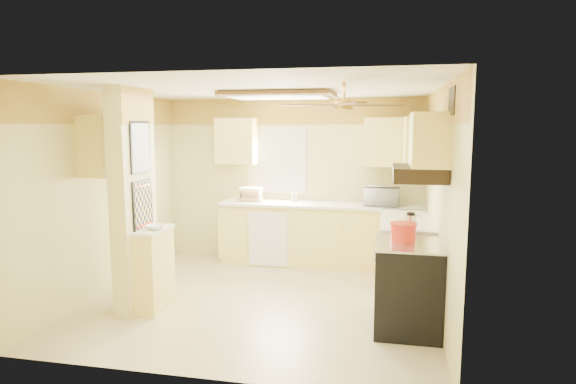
% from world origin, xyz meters
% --- Properties ---
extents(floor, '(4.00, 4.00, 0.00)m').
position_xyz_m(floor, '(0.00, 0.00, 0.00)').
color(floor, tan).
rests_on(floor, ground).
extents(ceiling, '(4.00, 4.00, 0.00)m').
position_xyz_m(ceiling, '(0.00, 0.00, 2.50)').
color(ceiling, white).
rests_on(ceiling, wall_back).
extents(wall_back, '(4.00, 0.00, 4.00)m').
position_xyz_m(wall_back, '(0.00, 1.90, 1.25)').
color(wall_back, '#DCD186').
rests_on(wall_back, floor).
extents(wall_front, '(4.00, 0.00, 4.00)m').
position_xyz_m(wall_front, '(0.00, -1.90, 1.25)').
color(wall_front, '#DCD186').
rests_on(wall_front, floor).
extents(wall_left, '(0.00, 3.80, 3.80)m').
position_xyz_m(wall_left, '(-2.00, 0.00, 1.25)').
color(wall_left, '#DCD186').
rests_on(wall_left, floor).
extents(wall_right, '(0.00, 3.80, 3.80)m').
position_xyz_m(wall_right, '(2.00, 0.00, 1.25)').
color(wall_right, '#DCD186').
rests_on(wall_right, floor).
extents(wallpaper_border, '(4.00, 0.02, 0.40)m').
position_xyz_m(wallpaper_border, '(0.00, 1.88, 2.30)').
color(wallpaper_border, yellow).
rests_on(wallpaper_border, wall_back).
extents(partition_column, '(0.20, 0.70, 2.50)m').
position_xyz_m(partition_column, '(-1.35, -0.55, 1.25)').
color(partition_column, '#DCD186').
rests_on(partition_column, floor).
extents(partition_ledge, '(0.25, 0.55, 0.90)m').
position_xyz_m(partition_ledge, '(-1.13, -0.55, 0.45)').
color(partition_ledge, '#EFDB75').
rests_on(partition_ledge, floor).
extents(ledge_top, '(0.28, 0.58, 0.04)m').
position_xyz_m(ledge_top, '(-1.13, -0.55, 0.92)').
color(ledge_top, silver).
rests_on(ledge_top, partition_ledge).
extents(lower_cabinets_back, '(3.00, 0.60, 0.90)m').
position_xyz_m(lower_cabinets_back, '(0.50, 1.60, 0.45)').
color(lower_cabinets_back, '#EFDB75').
rests_on(lower_cabinets_back, floor).
extents(lower_cabinets_right, '(0.60, 1.40, 0.90)m').
position_xyz_m(lower_cabinets_right, '(1.70, 0.60, 0.45)').
color(lower_cabinets_right, '#EFDB75').
rests_on(lower_cabinets_right, floor).
extents(countertop_back, '(3.04, 0.64, 0.04)m').
position_xyz_m(countertop_back, '(0.50, 1.59, 0.92)').
color(countertop_back, silver).
rests_on(countertop_back, lower_cabinets_back).
extents(countertop_right, '(0.64, 1.44, 0.04)m').
position_xyz_m(countertop_right, '(1.69, 0.60, 0.92)').
color(countertop_right, silver).
rests_on(countertop_right, lower_cabinets_right).
extents(dishwasher_panel, '(0.58, 0.02, 0.80)m').
position_xyz_m(dishwasher_panel, '(-0.25, 1.29, 0.43)').
color(dishwasher_panel, white).
rests_on(dishwasher_panel, lower_cabinets_back).
extents(window, '(0.92, 0.02, 1.02)m').
position_xyz_m(window, '(-0.25, 1.89, 1.55)').
color(window, white).
rests_on(window, wall_back).
extents(upper_cab_back_left, '(0.60, 0.35, 0.70)m').
position_xyz_m(upper_cab_back_left, '(-0.85, 1.72, 1.85)').
color(upper_cab_back_left, '#EFDB75').
rests_on(upper_cab_back_left, wall_back).
extents(upper_cab_back_right, '(0.90, 0.35, 0.70)m').
position_xyz_m(upper_cab_back_right, '(1.55, 1.72, 1.85)').
color(upper_cab_back_right, '#EFDB75').
rests_on(upper_cab_back_right, wall_back).
extents(upper_cab_right, '(0.35, 1.00, 0.70)m').
position_xyz_m(upper_cab_right, '(1.82, 1.25, 1.85)').
color(upper_cab_right, '#EFDB75').
rests_on(upper_cab_right, wall_right).
extents(upper_cab_left_wall, '(0.35, 0.75, 0.70)m').
position_xyz_m(upper_cab_left_wall, '(-1.82, -0.25, 1.85)').
color(upper_cab_left_wall, '#EFDB75').
rests_on(upper_cab_left_wall, wall_left).
extents(upper_cab_over_stove, '(0.35, 0.76, 0.52)m').
position_xyz_m(upper_cab_over_stove, '(1.82, -0.55, 1.95)').
color(upper_cab_over_stove, '#EFDB75').
rests_on(upper_cab_over_stove, wall_right).
extents(stove, '(0.68, 0.77, 0.92)m').
position_xyz_m(stove, '(1.67, -0.55, 0.46)').
color(stove, black).
rests_on(stove, floor).
extents(range_hood, '(0.50, 0.76, 0.14)m').
position_xyz_m(range_hood, '(1.74, -0.55, 1.62)').
color(range_hood, black).
rests_on(range_hood, upper_cab_over_stove).
extents(poster_menu, '(0.02, 0.42, 0.57)m').
position_xyz_m(poster_menu, '(-1.24, -0.55, 1.85)').
color(poster_menu, black).
rests_on(poster_menu, partition_column).
extents(poster_nashville, '(0.02, 0.42, 0.57)m').
position_xyz_m(poster_nashville, '(-1.24, -0.55, 1.20)').
color(poster_nashville, black).
rests_on(poster_nashville, partition_column).
extents(ceiling_light_panel, '(1.35, 0.95, 0.06)m').
position_xyz_m(ceiling_light_panel, '(0.10, 0.50, 2.46)').
color(ceiling_light_panel, brown).
rests_on(ceiling_light_panel, ceiling).
extents(ceiling_fan, '(1.15, 1.15, 0.26)m').
position_xyz_m(ceiling_fan, '(1.00, -0.70, 2.29)').
color(ceiling_fan, gold).
rests_on(ceiling_fan, ceiling).
extents(vent_grate, '(0.02, 0.40, 0.25)m').
position_xyz_m(vent_grate, '(1.98, -0.90, 2.30)').
color(vent_grate, black).
rests_on(vent_grate, wall_right).
extents(microwave, '(0.52, 0.38, 0.27)m').
position_xyz_m(microwave, '(1.38, 1.57, 1.08)').
color(microwave, white).
rests_on(microwave, countertop_back).
extents(bowl, '(0.24, 0.24, 0.05)m').
position_xyz_m(bowl, '(-1.08, -0.57, 0.96)').
color(bowl, white).
rests_on(bowl, ledge_top).
extents(dutch_oven, '(0.28, 0.28, 0.18)m').
position_xyz_m(dutch_oven, '(1.61, -0.46, 1.01)').
color(dutch_oven, red).
rests_on(dutch_oven, stove).
extents(kettle, '(0.13, 0.13, 0.20)m').
position_xyz_m(kettle, '(1.70, -0.08, 1.03)').
color(kettle, silver).
rests_on(kettle, countertop_right).
extents(dish_rack, '(0.36, 0.27, 0.20)m').
position_xyz_m(dish_rack, '(-0.61, 1.63, 1.01)').
color(dish_rack, tan).
rests_on(dish_rack, countertop_back).
extents(utensil_crock, '(0.10, 0.10, 0.20)m').
position_xyz_m(utensil_crock, '(0.06, 1.70, 1.00)').
color(utensil_crock, white).
rests_on(utensil_crock, countertop_back).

